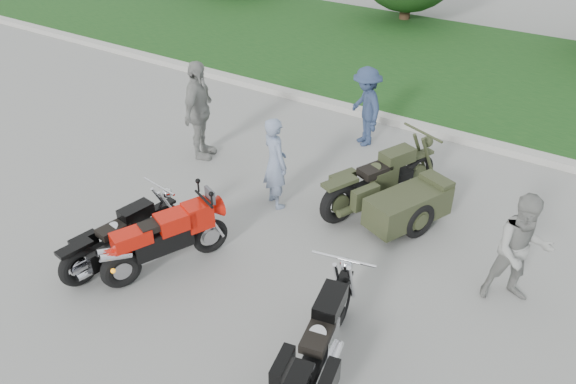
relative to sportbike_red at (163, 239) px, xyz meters
The scene contains 11 objects.
ground 1.00m from the sportbike_red, 30.64° to the left, with size 80.00×80.00×0.00m, color gray.
curb 6.48m from the sportbike_red, 83.65° to the left, with size 60.00×0.30×0.15m, color #B6B3AB.
grass_strip 10.61m from the sportbike_red, 86.13° to the left, with size 60.00×8.00×0.14m, color #27541D.
sportbike_red is the anchor object (origin of this frame).
cruiser_left 0.73m from the sportbike_red, 160.46° to the right, with size 0.48×2.09×0.81m.
cruiser_right 2.89m from the sportbike_red, ahead, with size 0.73×2.32×0.90m.
cruiser_sidecar 3.75m from the sportbike_red, 53.23° to the left, with size 1.79×2.40×0.97m.
person_stripe 2.37m from the sportbike_red, 81.24° to the left, with size 0.59×0.39×1.63m, color #7B8BA8.
person_grey 4.91m from the sportbike_red, 26.29° to the left, with size 0.80×0.63×1.65m, color gray.
person_denim 5.24m from the sportbike_red, 83.54° to the left, with size 1.06×0.61×1.64m, color navy.
person_back 3.49m from the sportbike_red, 121.94° to the left, with size 1.15×0.48×1.95m, color gray.
Camera 1 is at (4.31, -4.78, 5.43)m, focal length 35.00 mm.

